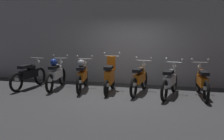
{
  "coord_description": "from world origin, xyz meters",
  "views": [
    {
      "loc": [
        1.75,
        -8.3,
        2.19
      ],
      "look_at": [
        -0.41,
        0.51,
        0.75
      ],
      "focal_mm": 44.78,
      "sensor_mm": 36.0,
      "label": 1
    }
  ],
  "objects": [
    {
      "name": "ground_plane",
      "position": [
        0.0,
        0.0,
        0.0
      ],
      "size": [
        80.0,
        80.0,
        0.0
      ],
      "primitive_type": "plane",
      "color": "#424244"
    },
    {
      "name": "back_wall",
      "position": [
        0.0,
        2.15,
        1.61
      ],
      "size": [
        16.0,
        0.3,
        3.21
      ],
      "primitive_type": "cube",
      "color": "#ADADB2",
      "rests_on": "ground"
    },
    {
      "name": "motorbike_slot_0",
      "position": [
        -3.42,
        0.44,
        0.49
      ],
      "size": [
        0.56,
        1.94,
        1.03
      ],
      "color": "black",
      "rests_on": "ground"
    },
    {
      "name": "motorbike_slot_1",
      "position": [
        -2.45,
        0.58,
        0.53
      ],
      "size": [
        0.59,
        1.95,
        1.15
      ],
      "color": "black",
      "rests_on": "ground"
    },
    {
      "name": "motorbike_slot_2",
      "position": [
        -1.47,
        0.57,
        0.53
      ],
      "size": [
        0.6,
        1.94,
        1.15
      ],
      "color": "black",
      "rests_on": "ground"
    },
    {
      "name": "motorbike_slot_3",
      "position": [
        -0.49,
        0.53,
        0.53
      ],
      "size": [
        0.59,
        1.68,
        1.29
      ],
      "color": "black",
      "rests_on": "ground"
    },
    {
      "name": "motorbike_slot_4",
      "position": [
        0.49,
        0.6,
        0.49
      ],
      "size": [
        0.59,
        1.95,
        1.15
      ],
      "color": "black",
      "rests_on": "ground"
    },
    {
      "name": "motorbike_slot_5",
      "position": [
        1.47,
        0.4,
        0.49
      ],
      "size": [
        0.62,
        1.93,
        1.15
      ],
      "color": "black",
      "rests_on": "ground"
    },
    {
      "name": "motorbike_slot_6",
      "position": [
        2.44,
        0.55,
        0.49
      ],
      "size": [
        0.59,
        1.95,
        1.15
      ],
      "color": "black",
      "rests_on": "ground"
    }
  ]
}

